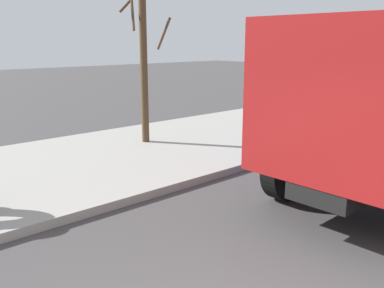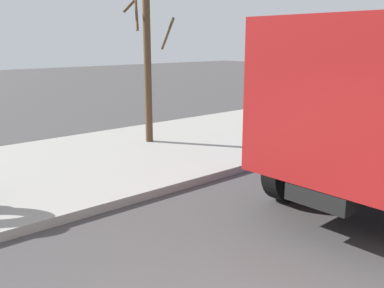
# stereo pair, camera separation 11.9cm
# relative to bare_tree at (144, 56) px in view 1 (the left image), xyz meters

# --- Properties ---
(bare_tree) EXTENTS (1.18, 1.18, 4.18)m
(bare_tree) POSITION_rel_bare_tree_xyz_m (0.00, 0.00, 0.00)
(bare_tree) COLOR #4C3823
(bare_tree) RESTS_ON sidewalk_curb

